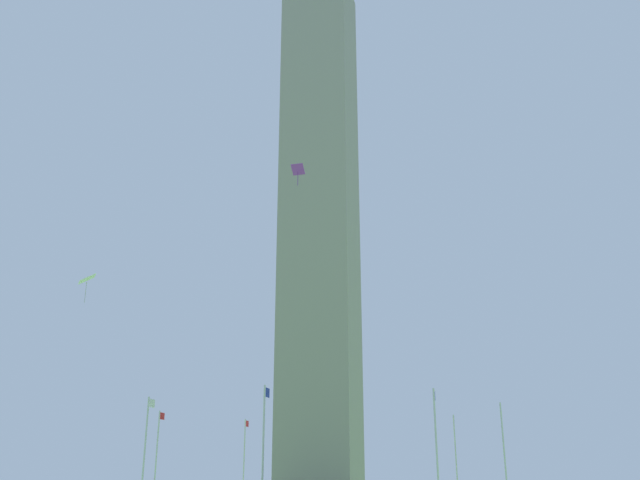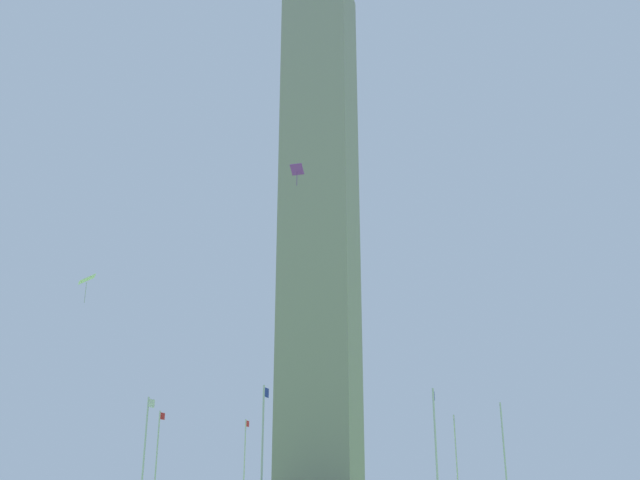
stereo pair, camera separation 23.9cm
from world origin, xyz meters
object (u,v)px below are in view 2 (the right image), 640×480
object	(u,v)px
flagpole_s	(263,441)
flagpole_w	(504,448)
obelisk_monument	(320,180)
kite_purple_diamond	(297,170)
kite_white_diamond	(87,280)
flagpole_nw	(456,453)
flagpole_e	(157,451)
flagpole_se	(145,446)
flagpole_sw	(436,442)
flagpole_ne	(245,455)
flagpole_n	(355,455)

from	to	relation	value
flagpole_s	flagpole_w	size ratio (longest dim) A/B	1.00
obelisk_monument	flagpole_w	distance (m)	30.58
kite_purple_diamond	kite_white_diamond	distance (m)	20.57
kite_purple_diamond	kite_white_diamond	xyz separation A→B (m)	(4.46, 19.24, -5.72)
flagpole_s	flagpole_nw	size ratio (longest dim) A/B	1.00
flagpole_e	flagpole_se	xyz separation A→B (m)	(-11.19, -4.64, 0.00)
obelisk_monument	flagpole_w	world-z (taller)	obelisk_monument
flagpole_s	flagpole_sw	xyz separation A→B (m)	(4.64, -11.19, 0.00)
flagpole_ne	kite_white_diamond	distance (m)	28.51
flagpole_w	kite_purple_diamond	bearing A→B (deg)	144.27
flagpole_e	flagpole_ne	bearing A→B (deg)	-22.50
flagpole_n	kite_white_diamond	xyz separation A→B (m)	(-29.43, 16.41, 13.08)
flagpole_se	flagpole_w	size ratio (longest dim) A/B	1.00
flagpole_e	flagpole_s	distance (m)	22.38
obelisk_monument	flagpole_ne	bearing A→B (deg)	44.85
obelisk_monument	flagpole_s	distance (m)	30.55
flagpole_n	flagpole_ne	world-z (taller)	same
flagpole_e	flagpole_se	world-z (taller)	same
flagpole_n	flagpole_s	distance (m)	31.65
flagpole_s	kite_white_diamond	bearing A→B (deg)	82.28
flagpole_n	kite_purple_diamond	distance (m)	38.86
flagpole_n	flagpole_ne	bearing A→B (deg)	112.50
flagpole_se	kite_purple_diamond	size ratio (longest dim) A/B	5.27
kite_white_diamond	flagpole_w	bearing A→B (deg)	-67.13
flagpole_e	flagpole_sw	distance (m)	29.24
flagpole_ne	flagpole_s	distance (m)	29.24
obelisk_monument	flagpole_w	bearing A→B (deg)	-89.79
flagpole_ne	flagpole_sw	distance (m)	31.65
obelisk_monument	flagpole_e	bearing A→B (deg)	89.79
obelisk_monument	flagpole_nw	size ratio (longest dim) A/B	7.46
flagpole_nw	flagpole_s	bearing A→B (deg)	157.50
flagpole_se	kite_white_diamond	distance (m)	14.28
flagpole_n	flagpole_ne	size ratio (longest dim) A/B	1.00
flagpole_ne	flagpole_e	distance (m)	12.11
flagpole_nw	kite_purple_diamond	distance (m)	35.76
flagpole_e	kite_purple_diamond	world-z (taller)	kite_purple_diamond
flagpole_se	flagpole_s	distance (m)	12.11
flagpole_e	flagpole_s	xyz separation A→B (m)	(-15.83, -15.83, 0.00)
flagpole_ne	flagpole_e	xyz separation A→B (m)	(-11.19, 4.64, 0.00)
obelisk_monument	flagpole_ne	world-z (taller)	obelisk_monument
flagpole_se	flagpole_nw	bearing A→B (deg)	-45.00
flagpole_nw	kite_white_diamond	world-z (taller)	kite_white_diamond
flagpole_e	kite_purple_diamond	bearing A→B (deg)	-134.07
flagpole_s	flagpole_w	distance (m)	22.38
flagpole_e	flagpole_s	size ratio (longest dim) A/B	1.00
flagpole_w	flagpole_e	bearing A→B (deg)	90.00
flagpole_ne	flagpole_s	world-z (taller)	same
flagpole_se	flagpole_sw	xyz separation A→B (m)	(-0.00, -22.38, 0.00)
flagpole_w	flagpole_nw	bearing A→B (deg)	22.50
flagpole_ne	flagpole_e	bearing A→B (deg)	157.50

